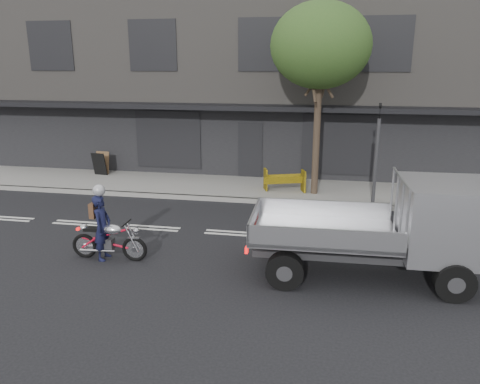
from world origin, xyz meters
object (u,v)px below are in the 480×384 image
Objects in this scene: street_tree at (321,46)px; rider at (102,228)px; construction_barrier at (284,181)px; motorcycle at (109,240)px; traffic_light_pole at (376,159)px; flatbed_ute at (422,222)px; sandwich_board at (99,164)px.

street_tree is 4.08× the size of rider.
motorcycle is at bearing -120.27° from construction_barrier.
traffic_light_pole is 0.67× the size of flatbed_ute.
construction_barrier is (3.91, 6.44, -0.26)m from rider.
traffic_light_pole is 11.21m from sandwich_board.
rider is 0.32× the size of flatbed_ute.
motorcycle is 1.31× the size of construction_barrier.
street_tree is 9.36m from rider.
rider is at bearing -121.26° from construction_barrier.
sandwich_board is at bearing 116.82° from motorcycle.
sandwich_board is (-10.97, 2.03, -1.02)m from traffic_light_pole.
motorcycle is at bearing -179.84° from flatbed_ute.
street_tree is at bearing 110.17° from flatbed_ute.
street_tree is 3.43× the size of motorcycle.
traffic_light_pole is 3.38m from construction_barrier.
construction_barrier is (-3.11, 0.77, -1.08)m from traffic_light_pole.
traffic_light_pole is at bearing 38.33° from motorcycle.
traffic_light_pole is 9.06m from rider.
traffic_light_pole is 2.34× the size of construction_barrier.
flatbed_ute is at bearing -84.72° from traffic_light_pole.
sandwich_board is (-8.97, 1.18, -4.65)m from street_tree.
motorcycle is at bearing -140.44° from traffic_light_pole.
rider is (-7.02, -5.67, -0.83)m from traffic_light_pole.
traffic_light_pole is 1.78× the size of motorcycle.
flatbed_ute is 5.46× the size of sandwich_board.
street_tree reaches higher than traffic_light_pole.
flatbed_ute is (7.52, 0.21, 0.54)m from rider.
flatbed_ute is 3.48× the size of construction_barrier.
traffic_light_pole is 3.66× the size of sandwich_board.
traffic_light_pole is 8.98m from motorcycle.
motorcycle is at bearing -55.18° from sandwich_board.
flatbed_ute is at bearing -59.89° from construction_barrier.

